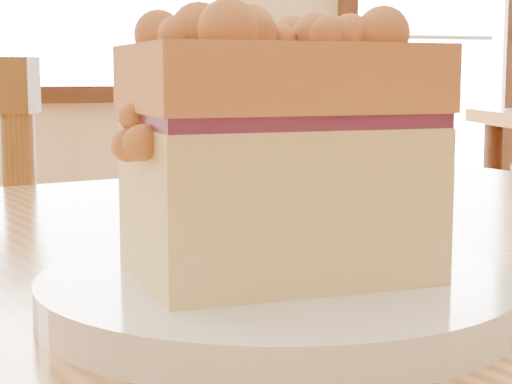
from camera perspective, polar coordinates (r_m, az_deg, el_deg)
entry_door at (r=4.91m, az=11.28°, el=11.45°), size 1.08×0.06×2.29m
plate at (r=0.42m, az=1.33°, el=-6.63°), size 0.22×0.22×0.02m
cake_slice at (r=0.41m, az=1.19°, el=2.98°), size 0.14×0.10×0.12m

